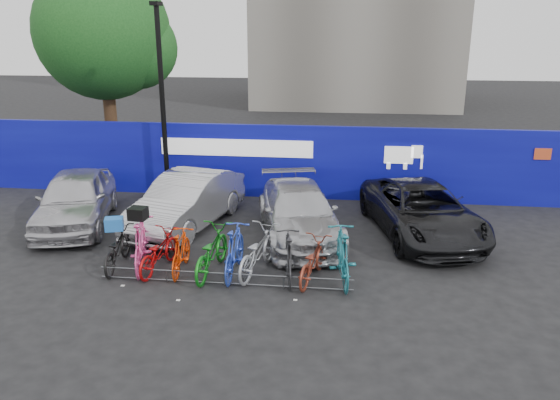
% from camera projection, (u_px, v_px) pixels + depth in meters
% --- Properties ---
extents(ground, '(100.00, 100.00, 0.00)m').
position_uv_depth(ground, '(230.00, 273.00, 12.49)').
color(ground, black).
rests_on(ground, ground).
extents(hoarding, '(22.00, 0.18, 2.40)m').
position_uv_depth(hoarding, '(267.00, 161.00, 17.80)').
color(hoarding, '#09097F').
rests_on(hoarding, ground).
extents(tree, '(5.40, 5.20, 7.80)m').
position_uv_depth(tree, '(109.00, 36.00, 21.24)').
color(tree, '#382314').
rests_on(tree, ground).
extents(lamppost, '(0.25, 0.50, 6.11)m').
position_uv_depth(lamppost, '(162.00, 98.00, 16.97)').
color(lamppost, black).
rests_on(lamppost, ground).
extents(bike_rack, '(5.60, 0.03, 0.30)m').
position_uv_depth(bike_rack, '(224.00, 278.00, 11.87)').
color(bike_rack, '#595B60').
rests_on(bike_rack, ground).
extents(car_0, '(2.92, 4.83, 1.54)m').
position_uv_depth(car_0, '(75.00, 199.00, 15.35)').
color(car_0, '#BAB9BE').
rests_on(car_0, ground).
extents(car_1, '(2.56, 4.77, 1.49)m').
position_uv_depth(car_1, '(187.00, 201.00, 15.24)').
color(car_1, '#A5A5A9').
rests_on(car_1, ground).
extents(car_2, '(2.94, 5.01, 1.36)m').
position_uv_depth(car_2, '(299.00, 212.00, 14.52)').
color(car_2, '#B4B5BA').
rests_on(car_2, ground).
extents(car_3, '(3.40, 5.39, 1.39)m').
position_uv_depth(car_3, '(422.00, 211.00, 14.61)').
color(car_3, black).
rests_on(car_3, ground).
extents(bike_0, '(0.78, 1.83, 0.94)m').
position_uv_depth(bike_0, '(117.00, 249.00, 12.67)').
color(bike_0, black).
rests_on(bike_0, ground).
extents(bike_1, '(1.04, 2.08, 1.21)m').
position_uv_depth(bike_1, '(141.00, 244.00, 12.60)').
color(bike_1, '#E94690').
rests_on(bike_1, ground).
extents(bike_2, '(0.91, 1.84, 0.92)m').
position_uv_depth(bike_2, '(159.00, 252.00, 12.51)').
color(bike_2, '#AA0A0B').
rests_on(bike_2, ground).
extents(bike_3, '(0.55, 1.67, 0.99)m').
position_uv_depth(bike_3, '(181.00, 252.00, 12.43)').
color(bike_3, '#E53806').
rests_on(bike_3, ground).
extents(bike_4, '(0.91, 2.10, 1.07)m').
position_uv_depth(bike_4, '(211.00, 251.00, 12.35)').
color(bike_4, '#127917').
rests_on(bike_4, ground).
extents(bike_5, '(0.56, 1.94, 1.16)m').
position_uv_depth(bike_5, '(234.00, 251.00, 12.26)').
color(bike_5, blue).
rests_on(bike_5, ground).
extents(bike_6, '(1.18, 2.12, 1.06)m').
position_uv_depth(bike_6, '(257.00, 251.00, 12.37)').
color(bike_6, '#979A9E').
rests_on(bike_6, ground).
extents(bike_7, '(0.77, 1.85, 1.08)m').
position_uv_depth(bike_7, '(289.00, 256.00, 12.07)').
color(bike_7, '#252528').
rests_on(bike_7, ground).
extents(bike_8, '(1.02, 1.87, 0.93)m').
position_uv_depth(bike_8, '(312.00, 261.00, 12.03)').
color(bike_8, maroon).
rests_on(bike_8, ground).
extents(bike_9, '(0.84, 2.08, 1.21)m').
position_uv_depth(bike_9, '(342.00, 255.00, 11.95)').
color(bike_9, '#1B6C79').
rests_on(bike_9, ground).
extents(cargo_crate, '(0.48, 0.42, 0.29)m').
position_uv_depth(cargo_crate, '(114.00, 224.00, 12.48)').
color(cargo_crate, blue).
rests_on(cargo_crate, bike_0).
extents(cargo_topcase, '(0.41, 0.38, 0.28)m').
position_uv_depth(cargo_topcase, '(138.00, 213.00, 12.37)').
color(cargo_topcase, black).
rests_on(cargo_topcase, bike_1).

